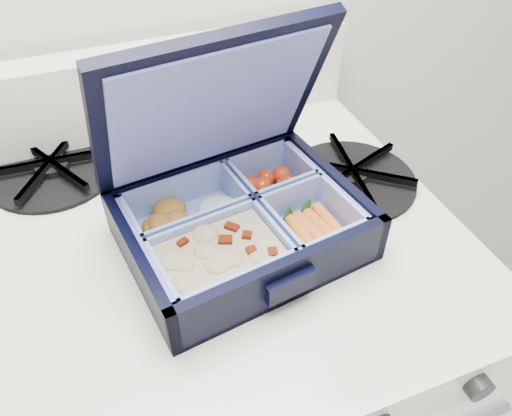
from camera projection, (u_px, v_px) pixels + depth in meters
name	position (u px, v px, depth m)	size (l,w,h in m)	color
stove	(234.00, 390.00, 0.86)	(0.53, 0.53, 0.80)	silver
bento_box	(241.00, 224.00, 0.55)	(0.25, 0.20, 0.06)	black
burner_grate	(352.00, 174.00, 0.65)	(0.17, 0.17, 0.02)	black
burner_grate_rear	(52.00, 167.00, 0.66)	(0.17, 0.17, 0.02)	black
fork	(212.00, 165.00, 0.67)	(0.02, 0.18, 0.01)	silver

